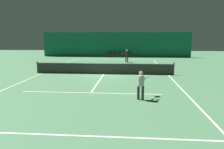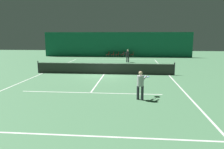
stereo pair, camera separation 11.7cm
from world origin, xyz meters
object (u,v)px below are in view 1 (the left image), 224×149
courtside_chair_0 (107,54)px  courtside_chair_3 (122,54)px  tennis_net (104,68)px  courtside_chair_5 (131,54)px  player_near (141,83)px  player_far (127,55)px  courtside_chair_4 (126,54)px  courtside_chair_1 (112,54)px  courtside_chair_2 (117,54)px

courtside_chair_0 → courtside_chair_3: bearing=90.0°
tennis_net → courtside_chair_5: 15.21m
player_near → player_far: player_far is taller
courtside_chair_4 → courtside_chair_1: bearing=-90.0°
courtside_chair_0 → courtside_chair_4: same height
tennis_net → player_far: bearing=78.1°
tennis_net → courtside_chair_2: size_ratio=14.29×
courtside_chair_4 → player_near: bearing=2.9°
tennis_net → courtside_chair_5: bearing=80.8°
tennis_net → player_near: (2.84, -7.49, 0.37)m
courtside_chair_2 → courtside_chair_4: same height
player_far → courtside_chair_0: bearing=-121.1°
courtside_chair_1 → courtside_chair_0: bearing=-90.0°
courtside_chair_0 → player_far: bearing=26.0°
courtside_chair_1 → player_far: bearing=20.4°
courtside_chair_0 → courtside_chair_2: bearing=90.0°
player_near → courtside_chair_5: bearing=23.8°
tennis_net → courtside_chair_4: bearing=83.6°
player_near → courtside_chair_3: (-1.90, 22.51, -0.39)m
courtside_chair_2 → courtside_chair_0: bearing=-90.0°
courtside_chair_0 → courtside_chair_1: bearing=90.0°
courtside_chair_1 → courtside_chair_5: 2.99m
courtside_chair_0 → courtside_chair_2: size_ratio=1.00×
player_near → courtside_chair_5: size_ratio=1.80×
courtside_chair_2 → courtside_chair_5: 2.24m
player_near → courtside_chair_0: player_near is taller
player_near → courtside_chair_5: (-0.41, 22.51, -0.39)m
courtside_chair_2 → courtside_chair_5: (2.24, 0.00, 0.00)m
tennis_net → player_near: bearing=-69.2°
tennis_net → courtside_chair_3: tennis_net is taller
player_far → courtside_chair_4: bearing=-145.9°
courtside_chair_0 → courtside_chair_2: 1.50m
courtside_chair_3 → courtside_chair_4: 0.75m
courtside_chair_3 → courtside_chair_1: bearing=-90.0°
courtside_chair_4 → tennis_net: bearing=-6.4°
tennis_net → courtside_chair_0: size_ratio=14.29×
courtside_chair_3 → courtside_chair_4: bearing=90.0°
player_near → player_far: bearing=26.4°
courtside_chair_1 → courtside_chair_3: same height
courtside_chair_5 → courtside_chair_4: bearing=-90.0°
player_far → courtside_chair_4: size_ratio=1.87×
courtside_chair_0 → player_near: bearing=10.4°
courtside_chair_3 → courtside_chair_5: bearing=90.0°
player_near → courtside_chair_4: player_near is taller
tennis_net → player_far: player_far is taller
courtside_chair_2 → courtside_chair_3: same height
player_far → courtside_chair_0: (-3.12, 6.39, -0.43)m
courtside_chair_0 → courtside_chair_5: bearing=90.0°
courtside_chair_4 → courtside_chair_0: bearing=-90.0°
courtside_chair_3 → player_far: bearing=7.8°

